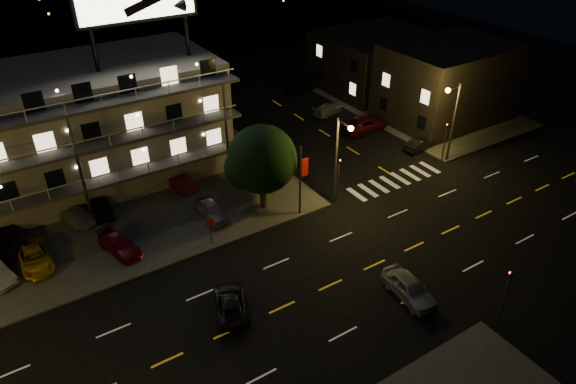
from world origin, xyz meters
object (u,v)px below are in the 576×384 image
tree (261,161)px  lot_car_2 (35,258)px  lot_car_7 (75,215)px  road_car_west (230,304)px  lot_car_4 (212,210)px  road_car_east (409,288)px  side_car_0 (420,144)px

tree → lot_car_2: 18.27m
lot_car_7 → road_car_west: lot_car_7 is taller
lot_car_4 → road_car_east: bearing=-65.0°
tree → road_car_west: bearing=-130.1°
tree → lot_car_4: size_ratio=1.82×
tree → side_car_0: tree is taller
tree → side_car_0: bearing=1.8°
lot_car_7 → side_car_0: (33.05, -5.81, -0.16)m
lot_car_4 → lot_car_7: 11.08m
road_car_east → tree: bearing=106.5°
road_car_west → lot_car_7: bearing=-47.6°
tree → lot_car_2: bearing=172.5°
road_car_east → road_car_west: road_car_east is taller
road_car_west → lot_car_2: bearing=-28.4°
tree → lot_car_2: (-17.72, 2.32, -3.79)m
tree → road_car_west: size_ratio=1.68×
side_car_0 → road_car_west: road_car_west is taller
tree → road_car_east: tree is taller
side_car_0 → road_car_west: size_ratio=0.84×
tree → lot_car_4: tree is taller
side_car_0 → road_car_east: 22.21m
side_car_0 → road_car_west: bearing=104.6°
side_car_0 → road_car_west: (-26.96, -9.90, 0.00)m
tree → road_car_east: bearing=-78.7°
road_car_east → lot_car_4: bearing=120.1°
road_car_west → road_car_east: bearing=175.1°
lot_car_2 → road_car_west: bearing=-50.4°
lot_car_7 → lot_car_4: bearing=131.8°
lot_car_4 → road_car_east: size_ratio=0.92×
side_car_0 → road_car_east: size_ratio=0.84×
lot_car_7 → side_car_0: bearing=151.3°
lot_car_7 → road_car_east: bearing=110.0°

